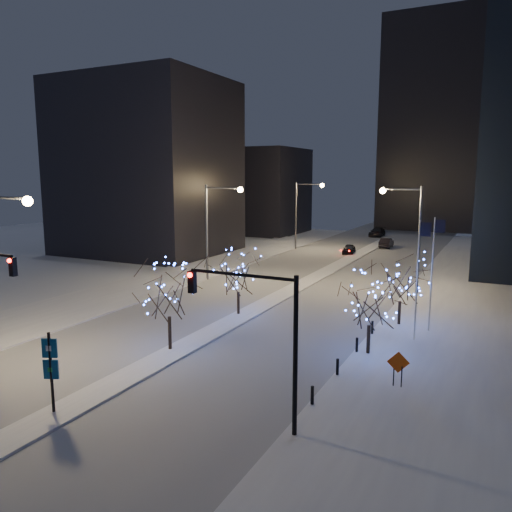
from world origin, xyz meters
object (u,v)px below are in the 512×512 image
Objects in this scene: car_near at (349,249)px; construction_sign at (398,366)px; street_lamp_w_far at (303,206)px; street_lamp_w_mid at (215,219)px; holiday_tree_plaza_near at (370,302)px; wayfinding_sign at (51,365)px; traffic_signal_east at (261,324)px; car_far at (377,232)px; holiday_tree_median_far at (238,272)px; car_mid at (386,243)px; holiday_tree_median_near at (169,290)px; street_lamp_east at (410,225)px; holiday_tree_plaza_far at (401,280)px.

construction_sign reaches higher than car_near.
street_lamp_w_mid is at bearing -90.00° from street_lamp_w_far.
wayfinding_sign is at bearing -128.18° from holiday_tree_plaza_near.
car_far is (-11.54, 72.30, -3.98)m from traffic_signal_east.
holiday_tree_median_far reaches higher than construction_sign.
holiday_tree_plaza_near is at bearing 99.05° from car_mid.
construction_sign is (14.95, -43.20, 0.62)m from car_near.
traffic_signal_east reaches higher than holiday_tree_median_near.
street_lamp_w_far is 1.00× the size of street_lamp_east.
traffic_signal_east is (-1.14, -29.00, -1.69)m from street_lamp_east.
car_mid is 43.37m from holiday_tree_median_far.
holiday_tree_plaza_far reaches higher than holiday_tree_plaza_near.
traffic_signal_east is 11.37m from holiday_tree_plaza_near.
wayfinding_sign is (-10.35, -32.05, -4.02)m from street_lamp_east.
holiday_tree_plaza_far is at bearing -82.98° from street_lamp_east.
street_lamp_w_far reaches higher than holiday_tree_median_near.
wayfinding_sign is (8.67, -54.05, -4.07)m from street_lamp_w_far.
street_lamp_w_far is 2.53× the size of wayfinding_sign.
street_lamp_w_far is at bearing 90.00° from street_lamp_w_mid.
holiday_tree_median_far is at bearing 85.16° from car_mid.
construction_sign is at bearing -81.34° from street_lamp_east.
traffic_signal_east is 1.18× the size of holiday_tree_median_near.
car_far is 0.91× the size of holiday_tree_median_near.
holiday_tree_plaza_far is at bearing 13.37° from holiday_tree_median_far.
holiday_tree_plaza_near reaches higher than construction_sign.
street_lamp_w_mid is 1.43× the size of traffic_signal_east.
car_mid is at bearing 100.66° from holiday_tree_plaza_near.
street_lamp_east reaches higher than holiday_tree_median_far.
car_near is (7.44, 24.08, -5.84)m from street_lamp_w_mid.
street_lamp_east is at bearing 103.79° from car_mid.
car_far reaches higher than car_near.
street_lamp_w_far is 54.89m from wayfinding_sign.
holiday_tree_median_far is (8.44, -10.64, -3.03)m from street_lamp_w_mid.
holiday_tree_median_near is (-9.44, 6.31, -0.78)m from traffic_signal_east.
street_lamp_east is 17.52m from holiday_tree_median_far.
car_far is 0.96× the size of holiday_tree_plaza_far.
traffic_signal_east is 1.30× the size of car_far.
holiday_tree_median_near is 1.14× the size of holiday_tree_plaza_near.
holiday_tree_plaza_near is 5.39m from construction_sign.
street_lamp_east is 5.30× the size of construction_sign.
holiday_tree_median_far is 12.14m from holiday_tree_plaza_near.
holiday_tree_plaza_far is (0.54, 7.07, 0.06)m from holiday_tree_plaza_near.
street_lamp_w_mid reaches higher than holiday_tree_median_near.
car_far is 1.04× the size of holiday_tree_plaza_near.
traffic_signal_east is 8.93m from construction_sign.
wayfinding_sign is at bearing -88.36° from car_far.
traffic_signal_east is at bearing -70.68° from street_lamp_w_far.
car_near is at bearing 72.84° from street_lamp_w_mid.
holiday_tree_median_far reaches higher than car_far.
holiday_tree_plaza_far is (11.91, 11.88, -0.51)m from holiday_tree_median_near.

